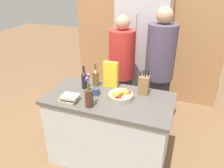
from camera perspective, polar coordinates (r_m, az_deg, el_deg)
name	(u,v)px	position (r m, az deg, el deg)	size (l,w,h in m)	color
ground_plane	(110,156)	(2.99, -0.65, -18.38)	(14.00, 14.00, 0.00)	brown
kitchen_island	(109,129)	(2.70, -0.70, -11.62)	(1.43, 0.74, 0.89)	silver
back_wall_wood	(147,28)	(3.97, 9.02, 14.30)	(2.63, 0.12, 2.60)	#AD7A4C
refrigerator	(143,51)	(3.70, 7.99, 8.58)	(0.80, 0.62, 1.99)	#B7B7BC
fruit_bowl	(121,95)	(2.40, 2.41, -2.92)	(0.28, 0.28, 0.10)	tan
knife_block	(144,85)	(2.49, 8.31, -0.22)	(0.11, 0.10, 0.29)	olive
flower_vase	(89,97)	(2.24, -6.03, -3.32)	(0.09, 0.09, 0.38)	#4C2D1E
cereal_box	(111,74)	(2.62, -0.30, 2.52)	(0.18, 0.06, 0.32)	yellow
coffee_mug	(96,91)	(2.49, -4.28, -1.96)	(0.10, 0.10, 0.08)	#334770
book_stack	(69,98)	(2.41, -11.09, -3.66)	(0.20, 0.16, 0.07)	#B7A88E
bottle_oil	(84,80)	(2.61, -7.25, 1.15)	(0.07, 0.07, 0.29)	black
bottle_vinegar	(96,77)	(2.66, -4.30, 1.84)	(0.08, 0.08, 0.30)	brown
person_at_sink	(122,68)	(3.11, 2.53, 4.19)	(0.36, 0.36, 1.67)	#383842
person_in_blue	(159,68)	(3.00, 12.26, 4.17)	(0.38, 0.38, 1.79)	#383842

